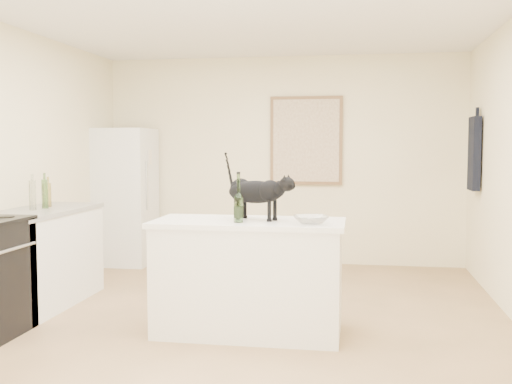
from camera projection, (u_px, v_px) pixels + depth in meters
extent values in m
plane|color=tan|center=(241.00, 325.00, 5.02)|extent=(5.50, 5.50, 0.00)
plane|color=white|center=(241.00, 6.00, 4.82)|extent=(5.50, 5.50, 0.00)
plane|color=#FEF4C4|center=(282.00, 161.00, 7.62)|extent=(4.50, 0.00, 4.50)
plane|color=#FEF4C4|center=(98.00, 196.00, 2.21)|extent=(4.50, 0.00, 4.50)
cube|color=white|center=(249.00, 279.00, 4.77)|extent=(1.44, 0.67, 0.86)
cube|color=white|center=(249.00, 223.00, 4.74)|extent=(1.50, 0.70, 0.04)
cube|color=white|center=(41.00, 260.00, 5.60)|extent=(0.60, 1.40, 0.86)
cube|color=gray|center=(40.00, 211.00, 5.57)|extent=(0.62, 1.44, 0.04)
cube|color=white|center=(125.00, 196.00, 7.59)|extent=(0.68, 0.68, 1.70)
cube|color=brown|center=(306.00, 141.00, 7.52)|extent=(0.90, 0.03, 1.10)
cube|color=beige|center=(306.00, 141.00, 7.50)|extent=(0.82, 0.00, 1.02)
cube|color=black|center=(474.00, 154.00, 6.56)|extent=(0.08, 0.34, 0.80)
cylinder|color=#284F1F|center=(238.00, 200.00, 4.59)|extent=(0.09, 0.09, 0.34)
imported|color=white|center=(311.00, 220.00, 4.49)|extent=(0.31, 0.31, 0.06)
cube|color=white|center=(150.00, 157.00, 7.48)|extent=(0.01, 0.14, 0.18)
cylinder|color=olive|center=(48.00, 195.00, 5.77)|extent=(0.06, 0.06, 0.23)
cylinder|color=#20541C|center=(45.00, 194.00, 5.63)|extent=(0.06, 0.06, 0.27)
cylinder|color=#A0AEA3|center=(33.00, 195.00, 5.47)|extent=(0.06, 0.06, 0.27)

